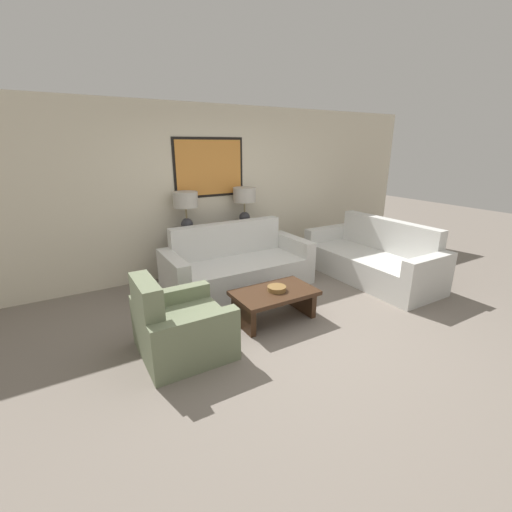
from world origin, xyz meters
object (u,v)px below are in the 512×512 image
at_px(table_lamp_left, 186,204).
at_px(armchair_near_back_wall, 180,328).
at_px(coffee_table, 274,299).
at_px(console_table, 218,250).
at_px(table_lamp_right, 244,199).
at_px(couch_by_side, 372,260).
at_px(decorative_bowl, 277,288).
at_px(couch_by_back_wall, 237,267).

relative_size(table_lamp_left, armchair_near_back_wall, 0.70).
bearing_deg(coffee_table, table_lamp_left, 102.56).
bearing_deg(console_table, table_lamp_right, 0.00).
relative_size(console_table, table_lamp_right, 2.46).
relative_size(couch_by_side, armchair_near_back_wall, 2.47).
bearing_deg(decorative_bowl, console_table, 87.80).
xyz_separation_m(table_lamp_left, armchair_near_back_wall, (-0.81, -1.92, -0.91)).
bearing_deg(table_lamp_left, couch_by_back_wall, -52.81).
relative_size(couch_by_back_wall, coffee_table, 2.17).
bearing_deg(coffee_table, console_table, 86.92).
height_order(table_lamp_right, coffee_table, table_lamp_right).
relative_size(coffee_table, decorative_bowl, 4.35).
xyz_separation_m(couch_by_side, armchair_near_back_wall, (-3.32, -0.45, -0.02)).
distance_m(table_lamp_left, armchair_near_back_wall, 2.28).
relative_size(couch_by_back_wall, armchair_near_back_wall, 2.47).
distance_m(console_table, coffee_table, 1.83).
bearing_deg(table_lamp_right, couch_by_side, -44.56).
height_order(table_lamp_right, couch_by_side, table_lamp_right).
xyz_separation_m(table_lamp_right, decorative_bowl, (-0.58, -1.83, -0.79)).
distance_m(table_lamp_left, couch_by_side, 3.04).
bearing_deg(console_table, armchair_near_back_wall, -124.38).
bearing_deg(table_lamp_left, couch_by_side, -30.46).
bearing_deg(decorative_bowl, couch_by_back_wall, 86.55).
distance_m(couch_by_side, armchair_near_back_wall, 3.35).
relative_size(table_lamp_left, couch_by_side, 0.28).
relative_size(table_lamp_right, decorative_bowl, 2.68).
bearing_deg(table_lamp_left, table_lamp_right, 0.00).
relative_size(table_lamp_left, table_lamp_right, 1.00).
bearing_deg(console_table, table_lamp_left, 180.00).
height_order(console_table, coffee_table, console_table).
bearing_deg(couch_by_side, coffee_table, -170.51).
bearing_deg(couch_by_side, table_lamp_left, 149.54).
xyz_separation_m(console_table, couch_by_side, (2.00, -1.47, -0.09)).
bearing_deg(armchair_near_back_wall, decorative_bowl, 4.26).
height_order(couch_by_back_wall, coffee_table, couch_by_back_wall).
height_order(couch_by_back_wall, couch_by_side, same).
xyz_separation_m(table_lamp_right, coffee_table, (-0.60, -1.83, -0.93)).
bearing_deg(table_lamp_left, console_table, -0.00).
relative_size(table_lamp_left, couch_by_back_wall, 0.28).
bearing_deg(decorative_bowl, table_lamp_left, 103.36).
bearing_deg(table_lamp_left, decorative_bowl, -76.64).
relative_size(table_lamp_right, couch_by_side, 0.28).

